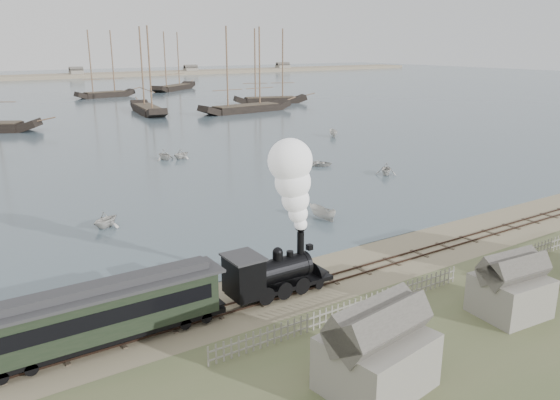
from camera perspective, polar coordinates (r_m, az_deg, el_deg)
ground at (r=42.88m, az=7.83°, el=-6.13°), size 600.00×600.00×0.00m
harbor_water at (r=202.01m, az=-26.18°, el=9.91°), size 600.00×336.00×0.06m
rail_track at (r=41.51m, az=9.65°, el=-6.92°), size 120.00×1.80×0.16m
picket_fence_west at (r=34.22m, az=7.28°, el=-12.13°), size 19.00×0.10×1.20m
picket_fence_east at (r=47.64m, az=25.44°, el=-5.31°), size 15.00×0.10×1.20m
shed_left at (r=28.42m, az=9.88°, el=-18.70°), size 5.00×4.00×4.10m
shed_mid at (r=37.17m, az=22.70°, el=-10.93°), size 4.00×3.50×3.60m
locomotive at (r=35.48m, az=1.15°, el=-2.85°), size 8.00×2.99×9.97m
passenger_coach at (r=31.73m, az=-17.73°, el=-10.99°), size 13.47×2.60×3.27m
beached_dinghy at (r=34.83m, az=-15.64°, el=-11.26°), size 3.34×4.52×0.90m
rowboat_1 at (r=51.62m, az=-17.76°, el=-1.92°), size 3.65×3.79×1.54m
rowboat_2 at (r=51.59m, az=4.43°, el=-1.36°), size 3.36×1.69×1.24m
rowboat_3 at (r=74.23m, az=4.12°, el=3.85°), size 4.27×4.30×0.73m
rowboat_4 at (r=70.18m, az=11.04°, el=3.22°), size 3.87×3.88×1.55m
rowboat_5 at (r=98.02m, az=5.58°, el=6.96°), size 3.42×2.57×1.25m
rowboat_7 at (r=79.62m, az=-11.98°, el=4.67°), size 3.36×3.06×1.52m
rowboat_8 at (r=79.95m, az=-10.30°, el=4.79°), size 3.23×3.46×1.47m
schooner_3 at (r=133.69m, az=-13.89°, el=13.04°), size 7.92×22.06×20.00m
schooner_4 at (r=132.84m, az=-3.65°, el=13.45°), size 24.73×7.81×20.00m
schooner_5 at (r=152.30m, az=-1.02°, el=13.81°), size 20.54×10.62×20.00m
schooner_8 at (r=177.82m, az=-18.03°, el=13.38°), size 18.61×6.72×20.00m
schooner_9 at (r=199.73m, az=-11.17°, el=14.06°), size 22.56×19.59×20.00m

